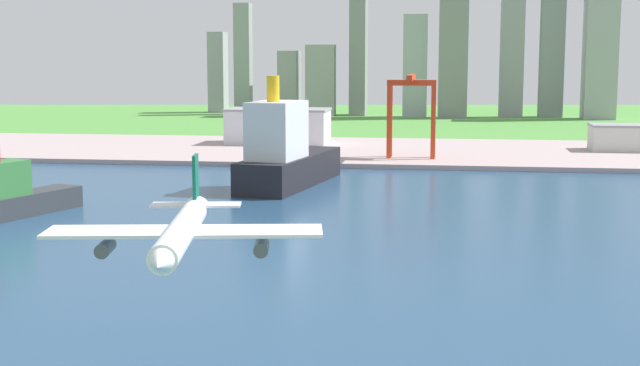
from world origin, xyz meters
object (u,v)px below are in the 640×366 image
object	(u,v)px
airplane_landing	(182,231)
warehouse_annex	(633,137)
container_barge	(16,196)
warehouse_main	(278,126)
cargo_ship	(286,156)
port_crane_red	(412,98)

from	to	relation	value
airplane_landing	warehouse_annex	world-z (taller)	airplane_landing
airplane_landing	container_barge	bearing A→B (deg)	123.89
airplane_landing	warehouse_main	xyz separation A→B (m)	(-62.69, 394.68, -15.69)
cargo_ship	container_barge	world-z (taller)	cargo_ship
airplane_landing	warehouse_annex	distance (m)	405.39
airplane_landing	container_barge	size ratio (longest dim) A/B	0.91
cargo_ship	port_crane_red	bearing A→B (deg)	63.02
container_barge	cargo_ship	bearing A→B (deg)	46.41
warehouse_main	cargo_ship	bearing A→B (deg)	-78.04
warehouse_main	port_crane_red	bearing A→B (deg)	-39.78
container_barge	port_crane_red	xyz separation A→B (m)	(122.63, 171.52, 25.29)
port_crane_red	warehouse_main	distance (m)	106.37
cargo_ship	warehouse_main	bearing A→B (deg)	101.96
warehouse_main	container_barge	bearing A→B (deg)	-100.06
airplane_landing	cargo_ship	distance (m)	238.28
cargo_ship	container_barge	xyz separation A→B (m)	(-75.90, -79.72, -5.86)
container_barge	warehouse_main	world-z (taller)	container_barge
cargo_ship	container_barge	bearing A→B (deg)	-133.59
container_barge	port_crane_red	world-z (taller)	port_crane_red
airplane_landing	port_crane_red	world-z (taller)	port_crane_red
cargo_ship	warehouse_annex	distance (m)	219.45
warehouse_annex	cargo_ship	bearing A→B (deg)	-138.34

